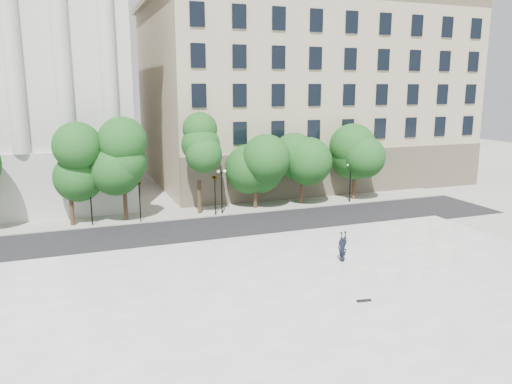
% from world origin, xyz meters
% --- Properties ---
extents(ground, '(160.00, 160.00, 0.00)m').
position_xyz_m(ground, '(0.00, 0.00, 0.00)').
color(ground, '#BCBAB1').
rests_on(ground, ground).
extents(plaza, '(44.00, 22.00, 0.45)m').
position_xyz_m(plaza, '(0.00, 3.00, 0.23)').
color(plaza, white).
rests_on(plaza, ground).
extents(street, '(60.00, 8.00, 0.02)m').
position_xyz_m(street, '(0.00, 18.00, 0.01)').
color(street, black).
rests_on(street, ground).
extents(far_sidewalk, '(60.00, 4.00, 0.12)m').
position_xyz_m(far_sidewalk, '(0.00, 24.00, 0.06)').
color(far_sidewalk, '#AEADA1').
rests_on(far_sidewalk, ground).
extents(building_east, '(36.00, 26.15, 23.00)m').
position_xyz_m(building_east, '(20.00, 38.91, 11.14)').
color(building_east, tan).
rests_on(building_east, ground).
extents(traffic_light_west, '(0.48, 1.76, 4.20)m').
position_xyz_m(traffic_light_west, '(-2.31, 22.30, 3.70)').
color(traffic_light_west, black).
rests_on(traffic_light_west, ground).
extents(traffic_light_east, '(0.66, 1.89, 4.25)m').
position_xyz_m(traffic_light_east, '(4.37, 22.30, 3.74)').
color(traffic_light_east, black).
rests_on(traffic_light_east, ground).
extents(person_lying, '(1.10, 2.07, 0.54)m').
position_xyz_m(person_lying, '(8.41, 6.61, 0.72)').
color(person_lying, black).
rests_on(person_lying, plaza).
extents(skateboard, '(0.80, 0.29, 0.08)m').
position_xyz_m(skateboard, '(6.34, 0.78, 0.49)').
color(skateboard, black).
rests_on(skateboard, plaza).
extents(street_trees, '(43.46, 4.74, 8.13)m').
position_xyz_m(street_trees, '(2.00, 23.55, 5.25)').
color(street_trees, '#382619').
rests_on(street_trees, ground).
extents(lamp_posts, '(38.15, 0.28, 4.52)m').
position_xyz_m(lamp_posts, '(-0.52, 22.60, 2.93)').
color(lamp_posts, black).
rests_on(lamp_posts, ground).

